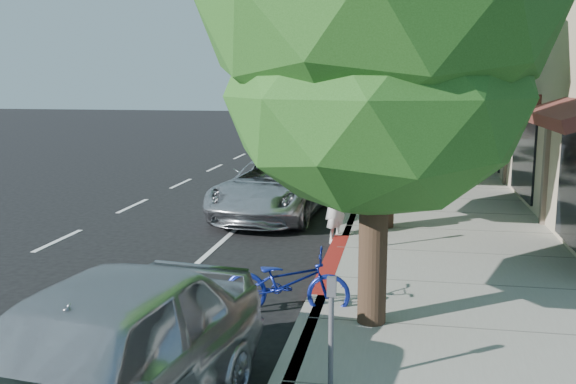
% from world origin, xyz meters
% --- Properties ---
extents(ground, '(120.00, 120.00, 0.00)m').
position_xyz_m(ground, '(0.00, 0.00, 0.00)').
color(ground, black).
rests_on(ground, ground).
extents(sidewalk, '(4.60, 56.00, 0.15)m').
position_xyz_m(sidewalk, '(2.30, 8.00, 0.07)').
color(sidewalk, gray).
rests_on(sidewalk, ground).
extents(curb, '(0.30, 56.00, 0.15)m').
position_xyz_m(curb, '(0.00, 8.00, 0.07)').
color(curb, '#9E998E').
rests_on(curb, ground).
extents(curb_red_segment, '(0.32, 4.00, 0.15)m').
position_xyz_m(curb_red_segment, '(0.00, 1.00, 0.07)').
color(curb_red_segment, maroon).
rests_on(curb_red_segment, ground).
extents(street_tree_0, '(4.79, 4.79, 7.32)m').
position_xyz_m(street_tree_0, '(0.90, -2.00, 4.45)').
color(street_tree_0, black).
rests_on(street_tree_0, ground).
extents(street_tree_1, '(5.24, 5.24, 7.77)m').
position_xyz_m(street_tree_1, '(0.90, 4.00, 4.69)').
color(street_tree_1, black).
rests_on(street_tree_1, ground).
extents(street_tree_2, '(5.05, 5.05, 6.90)m').
position_xyz_m(street_tree_2, '(0.90, 10.00, 4.07)').
color(street_tree_2, black).
rests_on(street_tree_2, ground).
extents(street_tree_3, '(5.45, 5.45, 7.67)m').
position_xyz_m(street_tree_3, '(0.90, 16.00, 4.56)').
color(street_tree_3, black).
rests_on(street_tree_3, ground).
extents(street_tree_4, '(5.25, 5.25, 7.87)m').
position_xyz_m(street_tree_4, '(0.90, 22.00, 4.76)').
color(street_tree_4, black).
rests_on(street_tree_4, ground).
extents(street_tree_5, '(4.11, 4.11, 7.69)m').
position_xyz_m(street_tree_5, '(0.90, 28.00, 4.88)').
color(street_tree_5, black).
rests_on(street_tree_5, ground).
extents(cyclist, '(0.61, 0.79, 1.91)m').
position_xyz_m(cyclist, '(-0.11, 3.00, 0.96)').
color(cyclist, silver).
rests_on(cyclist, ground).
extents(bicycle, '(1.97, 0.85, 1.00)m').
position_xyz_m(bicycle, '(-0.40, -1.52, 0.50)').
color(bicycle, navy).
rests_on(bicycle, ground).
extents(silver_suv, '(2.89, 5.49, 1.47)m').
position_xyz_m(silver_suv, '(-2.00, 5.50, 0.74)').
color(silver_suv, silver).
rests_on(silver_suv, ground).
extents(dark_sedan, '(1.44, 4.04, 1.33)m').
position_xyz_m(dark_sedan, '(-0.74, 12.60, 0.66)').
color(dark_sedan, '#212426').
rests_on(dark_sedan, ground).
extents(white_pickup, '(3.03, 6.56, 1.86)m').
position_xyz_m(white_pickup, '(-0.86, 18.31, 0.93)').
color(white_pickup, white).
rests_on(white_pickup, ground).
extents(dark_suv_far, '(1.96, 4.53, 1.52)m').
position_xyz_m(dark_suv_far, '(-2.20, 24.92, 0.76)').
color(dark_suv_far, black).
rests_on(dark_suv_far, ground).
extents(near_car_a, '(2.65, 5.21, 1.70)m').
position_xyz_m(near_car_a, '(-1.55, -5.50, 0.85)').
color(near_car_a, '#BBBBC0').
rests_on(near_car_a, ground).
extents(pedestrian, '(0.99, 0.90, 1.66)m').
position_xyz_m(pedestrian, '(2.39, 11.35, 0.98)').
color(pedestrian, black).
rests_on(pedestrian, sidewalk).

